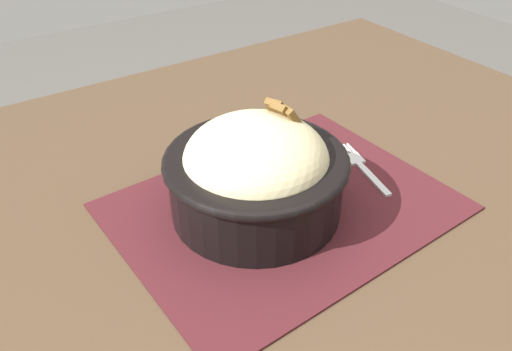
{
  "coord_description": "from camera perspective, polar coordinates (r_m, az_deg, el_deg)",
  "views": [
    {
      "loc": [
        -0.29,
        -0.38,
        1.15
      ],
      "look_at": [
        -0.01,
        0.03,
        0.8
      ],
      "focal_mm": 36.35,
      "sensor_mm": 36.0,
      "label": 1
    }
  ],
  "objects": [
    {
      "name": "table",
      "position": [
        0.66,
        2.36,
        -8.8
      ],
      "size": [
        1.19,
        0.97,
        0.75
      ],
      "color": "#4C3826",
      "rests_on": "ground_plane"
    },
    {
      "name": "placemat",
      "position": [
        0.64,
        3.03,
        -3.41
      ],
      "size": [
        0.4,
        0.32,
        0.0
      ],
      "primitive_type": "cube",
      "rotation": [
        0.0,
        0.0,
        0.04
      ],
      "color": "#47191E",
      "rests_on": "table"
    },
    {
      "name": "bowl",
      "position": [
        0.6,
        0.0,
        0.49
      ],
      "size": [
        0.21,
        0.21,
        0.13
      ],
      "color": "black",
      "rests_on": "placemat"
    },
    {
      "name": "fork",
      "position": [
        0.72,
        11.49,
        1.01
      ],
      "size": [
        0.05,
        0.13,
        0.0
      ],
      "color": "silver",
      "rests_on": "placemat"
    }
  ]
}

